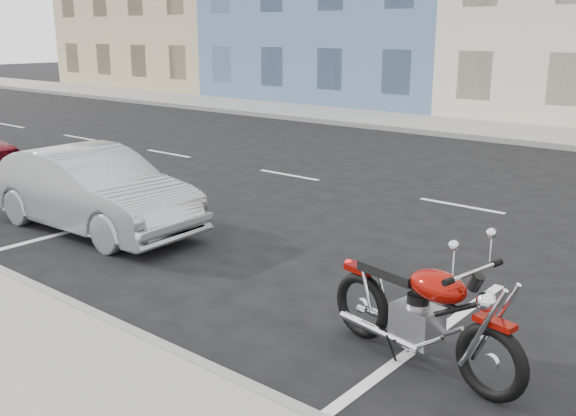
% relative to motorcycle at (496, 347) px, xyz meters
% --- Properties ---
extents(sidewalk_far, '(80.00, 3.40, 0.15)m').
position_rel_motorcycle_xyz_m(sidewalk_far, '(-5.94, 14.40, -0.42)').
color(sidewalk_far, gray).
rests_on(sidewalk_far, ground).
extents(curb_far, '(80.00, 0.12, 0.16)m').
position_rel_motorcycle_xyz_m(curb_far, '(-5.94, 12.70, -0.42)').
color(curb_far, gray).
rests_on(curb_far, ground).
extents(motorcycle, '(2.16, 0.80, 1.09)m').
position_rel_motorcycle_xyz_m(motorcycle, '(0.00, 0.00, 0.00)').
color(motorcycle, black).
rests_on(motorcycle, ground).
extents(sedan_silver, '(3.92, 1.50, 1.28)m').
position_rel_motorcycle_xyz_m(sedan_silver, '(-6.74, 0.70, 0.14)').
color(sedan_silver, '#999AA0').
rests_on(sedan_silver, ground).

